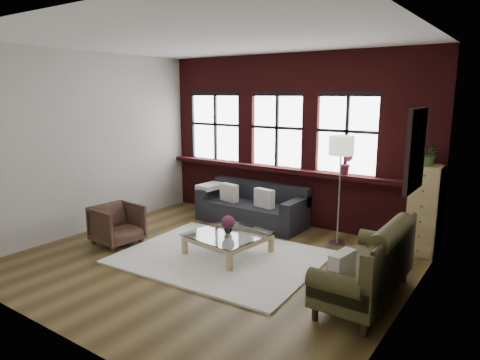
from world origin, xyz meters
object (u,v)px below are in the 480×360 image
Objects in this scene: dark_sofa at (251,204)px; vase at (228,229)px; floor_lamp at (339,187)px; drawer_chest at (424,211)px; armchair at (117,224)px; coffee_table at (228,244)px; vintage_settee at (366,262)px.

vase is (0.61, -1.57, 0.04)m from dark_sofa.
floor_lamp is (1.82, -0.15, 0.60)m from dark_sofa.
dark_sofa is 3.09m from drawer_chest.
dark_sofa is at bearing 175.21° from floor_lamp.
armchair reaches higher than coffee_table.
drawer_chest is at bearing 3.34° from dark_sofa.
drawer_chest reaches higher than dark_sofa.
armchair is 4.93m from drawer_chest.
floor_lamp reaches higher than vintage_settee.
vase is at bearing -130.45° from floor_lamp.
dark_sofa is 1.50× the size of drawer_chest.
dark_sofa is at bearing 111.05° from vase.
vintage_settee reaches higher than armchair.
vase is at bearing 173.79° from vintage_settee.
armchair is at bearing -118.88° from dark_sofa.
armchair is at bearing -174.41° from vintage_settee.
dark_sofa is 1.70m from coffee_table.
vintage_settee is 13.45× the size of vase.
floor_lamp reaches higher than drawer_chest.
floor_lamp is at bearing -165.19° from drawer_chest.
coffee_table is 3.07m from drawer_chest.
coffee_table is at bearing 173.79° from vintage_settee.
floor_lamp reaches higher than vase.
dark_sofa is 1.92m from floor_lamp.
drawer_chest is 1.33m from floor_lamp.
vintage_settee is 1.30× the size of drawer_chest.
coffee_table is 0.76× the size of drawer_chest.
vintage_settee is at bearing -6.21° from coffee_table.
vintage_settee is 2.27m from coffee_table.
drawer_chest is at bearing 14.81° from floor_lamp.
coffee_table is 7.87× the size of vase.
dark_sofa is 1.08× the size of floor_lamp.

